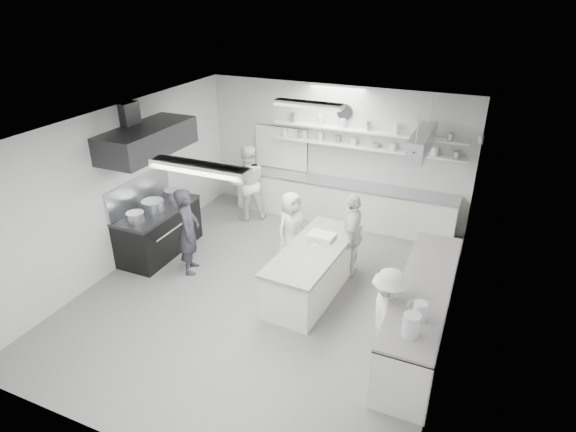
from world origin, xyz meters
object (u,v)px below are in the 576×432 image
at_px(prep_island, 313,271).
at_px(cook_back, 247,183).
at_px(back_counter, 341,202).
at_px(cook_stove, 188,231).
at_px(right_counter, 421,313).
at_px(stove, 159,232).

relative_size(prep_island, cook_back, 1.29).
bearing_deg(back_counter, cook_back, -160.52).
bearing_deg(cook_stove, prep_island, -108.40).
relative_size(right_counter, prep_island, 1.47).
xyz_separation_m(right_counter, prep_island, (-1.93, 0.51, -0.06)).
bearing_deg(cook_stove, cook_back, -23.11).
bearing_deg(stove, prep_island, -1.53).
height_order(stove, cook_back, cook_back).
height_order(stove, cook_stove, cook_stove).
relative_size(stove, back_counter, 0.36).
relative_size(stove, cook_back, 1.04).
bearing_deg(cook_back, cook_stove, 53.24).
xyz_separation_m(stove, cook_stove, (0.96, -0.35, 0.39)).
height_order(back_counter, prep_island, back_counter).
relative_size(stove, prep_island, 0.80).
height_order(prep_island, cook_stove, cook_stove).
xyz_separation_m(back_counter, cook_back, (-2.00, -0.71, 0.41)).
bearing_deg(prep_island, right_counter, -11.05).
xyz_separation_m(stove, cook_back, (0.90, 2.09, 0.42)).
xyz_separation_m(prep_island, cook_stove, (-2.36, -0.26, 0.42)).
bearing_deg(back_counter, cook_stove, -121.65).
bearing_deg(cook_back, back_counter, 161.20).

